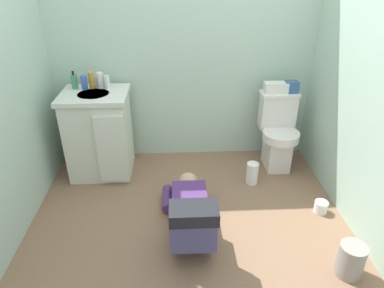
{
  "coord_description": "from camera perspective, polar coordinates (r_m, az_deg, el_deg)",
  "views": [
    {
      "loc": [
        -0.08,
        -2.28,
        1.88
      ],
      "look_at": [
        0.05,
        0.36,
        0.45
      ],
      "focal_mm": 32.19,
      "sensor_mm": 36.0,
      "label": 1
    }
  ],
  "objects": [
    {
      "name": "paper_towel_roll",
      "position": [
        3.28,
        9.93,
        -4.8
      ],
      "size": [
        0.11,
        0.11,
        0.21
      ],
      "primitive_type": "cylinder",
      "color": "white",
      "rests_on": "ground_plane"
    },
    {
      "name": "wall_right",
      "position": [
        2.76,
        28.07,
        10.87
      ],
      "size": [
        0.08,
        2.0,
        2.4
      ],
      "primitive_type": "cube",
      "color": "#ACC9B5",
      "rests_on": "ground_plane"
    },
    {
      "name": "bottle_blue",
      "position": [
        3.33,
        -17.43,
        9.7
      ],
      "size": [
        0.06,
        0.06,
        0.13
      ],
      "primitive_type": "cylinder",
      "color": "#3B61BA",
      "rests_on": "vanity_cabinet"
    },
    {
      "name": "ground_plane",
      "position": [
        2.97,
        -0.66,
        -11.36
      ],
      "size": [
        3.04,
        3.0,
        0.04
      ],
      "primitive_type": "cube",
      "color": "#836149"
    },
    {
      "name": "tissue_box",
      "position": [
        3.4,
        13.74,
        9.08
      ],
      "size": [
        0.22,
        0.11,
        0.1
      ],
      "primitive_type": "cube",
      "color": "silver",
      "rests_on": "toilet"
    },
    {
      "name": "wall_back",
      "position": [
        3.39,
        -1.52,
        16.83
      ],
      "size": [
        2.7,
        0.08,
        2.4
      ],
      "primitive_type": "cube",
      "color": "#ACC9B5",
      "rests_on": "ground_plane"
    },
    {
      "name": "person_plumber",
      "position": [
        2.66,
        -0.29,
        -11.31
      ],
      "size": [
        0.39,
        1.06,
        0.52
      ],
      "color": "#512D6B",
      "rests_on": "ground_plane"
    },
    {
      "name": "vanity_cabinet",
      "position": [
        3.38,
        -15.06,
        1.74
      ],
      "size": [
        0.6,
        0.53,
        0.82
      ],
      "color": "silver",
      "rests_on": "ground_plane"
    },
    {
      "name": "toilet",
      "position": [
        3.5,
        14.03,
        1.87
      ],
      "size": [
        0.36,
        0.46,
        0.75
      ],
      "color": "silver",
      "rests_on": "ground_plane"
    },
    {
      "name": "soap_dispenser",
      "position": [
        3.37,
        -18.93,
        9.75
      ],
      "size": [
        0.06,
        0.06,
        0.17
      ],
      "color": "#459060",
      "rests_on": "vanity_cabinet"
    },
    {
      "name": "bottle_white",
      "position": [
        3.32,
        -14.97,
        10.17
      ],
      "size": [
        0.06,
        0.06,
        0.15
      ],
      "primitive_type": "cylinder",
      "color": "white",
      "rests_on": "vanity_cabinet"
    },
    {
      "name": "bottle_clear",
      "position": [
        3.29,
        -13.95,
        9.92
      ],
      "size": [
        0.05,
        0.05,
        0.12
      ],
      "primitive_type": "cylinder",
      "color": "silver",
      "rests_on": "vanity_cabinet"
    },
    {
      "name": "faucet",
      "position": [
        3.35,
        -15.63,
        9.79
      ],
      "size": [
        0.02,
        0.02,
        0.1
      ],
      "primitive_type": "cylinder",
      "color": "silver",
      "rests_on": "vanity_cabinet"
    },
    {
      "name": "toiletry_bag",
      "position": [
        3.45,
        16.17,
        9.09
      ],
      "size": [
        0.12,
        0.09,
        0.11
      ],
      "primitive_type": "cube",
      "color": "#33598C",
      "rests_on": "toilet"
    },
    {
      "name": "toilet_paper_roll",
      "position": [
        3.11,
        20.57,
        -9.73
      ],
      "size": [
        0.11,
        0.11,
        0.1
      ],
      "primitive_type": "cylinder",
      "color": "white",
      "rests_on": "ground_plane"
    },
    {
      "name": "bottle_amber",
      "position": [
        3.34,
        -16.3,
        10.12
      ],
      "size": [
        0.05,
        0.05,
        0.15
      ],
      "primitive_type": "cylinder",
      "color": "gold",
      "rests_on": "vanity_cabinet"
    },
    {
      "name": "trash_can",
      "position": [
        2.62,
        24.8,
        -17.06
      ],
      "size": [
        0.18,
        0.18,
        0.24
      ],
      "primitive_type": "cylinder",
      "color": "gray",
      "rests_on": "ground_plane"
    }
  ]
}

